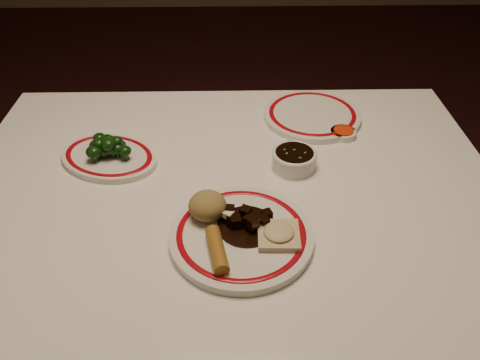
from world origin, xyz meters
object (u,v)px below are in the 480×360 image
fried_wonton (279,234)px  broccoli_pile (108,146)px  stirfry_heap (245,221)px  broccoli_plate (109,157)px  main_plate (241,235)px  dining_table (230,219)px  spring_roll (217,250)px  soy_bowl (294,160)px  rice_mound (207,206)px

fried_wonton → broccoli_pile: broccoli_pile is taller
stirfry_heap → broccoli_plate: size_ratio=0.39×
stirfry_heap → broccoli_plate: bearing=141.8°
main_plate → broccoli_plate: size_ratio=1.05×
main_plate → dining_table: bearing=98.6°
fried_wonton → stirfry_heap: size_ratio=0.71×
spring_roll → broccoli_pile: bearing=117.7°
main_plate → fried_wonton: size_ratio=3.80×
stirfry_heap → fried_wonton: bearing=-28.8°
spring_roll → main_plate: bearing=40.2°
main_plate → stirfry_heap: bearing=70.3°
main_plate → soy_bowl: soy_bowl is taller
rice_mound → dining_table: bearing=68.7°
dining_table → main_plate: size_ratio=3.95×
stirfry_heap → soy_bowl: bearing=60.4°
dining_table → soy_bowl: bearing=26.6°
spring_roll → fried_wonton: size_ratio=1.27×
dining_table → soy_bowl: size_ratio=11.96×
rice_mound → stirfry_heap: (0.07, -0.03, -0.02)m
stirfry_heap → soy_bowl: stirfry_heap is taller
spring_roll → fried_wonton: 0.12m
fried_wonton → dining_table: bearing=118.9°
dining_table → stirfry_heap: stirfry_heap is taller
spring_roll → broccoli_plate: 0.41m
rice_mound → broccoli_plate: size_ratio=0.26×
spring_roll → rice_mound: bearing=89.7°
rice_mound → main_plate: bearing=-36.6°
broccoli_plate → soy_bowl: soy_bowl is taller
main_plate → spring_roll: (-0.04, -0.06, 0.02)m
rice_mound → fried_wonton: size_ratio=0.93×
dining_table → broccoli_plate: broccoli_plate is taller
rice_mound → broccoli_pile: size_ratio=0.73×
dining_table → spring_roll: (-0.02, -0.21, 0.12)m
fried_wonton → broccoli_pile: (-0.37, 0.28, 0.01)m
broccoli_pile → broccoli_plate: bearing=151.4°
stirfry_heap → broccoli_pile: size_ratio=1.11×
stirfry_heap → main_plate: bearing=-109.7°
dining_table → stirfry_heap: size_ratio=10.60×
main_plate → spring_roll: bearing=-128.7°
dining_table → stirfry_heap: (0.03, -0.13, 0.12)m
dining_table → main_plate: main_plate is taller
rice_mound → soy_bowl: bearing=43.5°
spring_roll → broccoli_pile: (-0.26, 0.32, 0.01)m
broccoli_plate → broccoli_pile: bearing=-28.6°
spring_roll → stirfry_heap: bearing=44.5°
rice_mound → soy_bowl: 0.26m
broccoli_plate → soy_bowl: bearing=-4.8°
broccoli_pile → stirfry_heap: bearing=-38.2°
fried_wonton → soy_bowl: 0.25m
spring_roll → soy_bowl: (0.17, 0.28, -0.01)m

